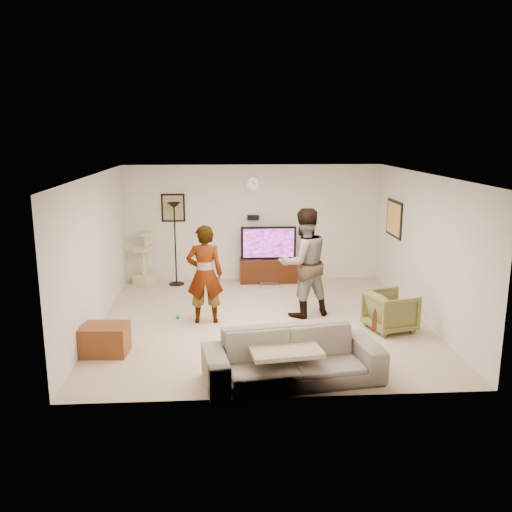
{
  "coord_description": "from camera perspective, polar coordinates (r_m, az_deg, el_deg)",
  "views": [
    {
      "loc": [
        -0.68,
        -8.78,
        3.17
      ],
      "look_at": [
        -0.1,
        0.2,
        1.1
      ],
      "focal_mm": 37.95,
      "sensor_mm": 36.0,
      "label": 1
    }
  ],
  "objects": [
    {
      "name": "floor",
      "position": [
        9.36,
        0.69,
        -6.93
      ],
      "size": [
        5.5,
        5.5,
        0.02
      ],
      "primitive_type": "cube",
      "color": "#C2AA8D",
      "rests_on": "ground"
    },
    {
      "name": "wall_front",
      "position": [
        6.36,
        2.62,
        -4.65
      ],
      "size": [
        5.5,
        0.04,
        2.5
      ],
      "primitive_type": "cube",
      "color": "beige",
      "rests_on": "floor"
    },
    {
      "name": "armchair",
      "position": [
        9.11,
        14.0,
        -5.67
      ],
      "size": [
        0.87,
        0.85,
        0.65
      ],
      "primitive_type": "imported",
      "rotation": [
        0.0,
        0.0,
        1.84
      ],
      "color": "brown",
      "rests_on": "floor"
    },
    {
      "name": "wall_clock",
      "position": [
        11.57,
        -0.32,
        7.63
      ],
      "size": [
        0.26,
        0.04,
        0.26
      ],
      "primitive_type": "cylinder",
      "rotation": [
        1.57,
        0.0,
        0.0
      ],
      "color": "white",
      "rests_on": "wall_back"
    },
    {
      "name": "picture_right",
      "position": [
        11.05,
        14.35,
        3.84
      ],
      "size": [
        0.03,
        0.78,
        0.62
      ],
      "primitive_type": "cube",
      "color": "gold",
      "rests_on": "wall_right"
    },
    {
      "name": "sofa",
      "position": [
        7.13,
        3.89,
        -10.55
      ],
      "size": [
        2.39,
        1.22,
        0.67
      ],
      "primitive_type": "imported",
      "rotation": [
        0.0,
        0.0,
        0.15
      ],
      "color": "slate",
      "rests_on": "floor"
    },
    {
      "name": "tv",
      "position": [
        11.56,
        1.32,
        1.41
      ],
      "size": [
        1.18,
        0.08,
        0.7
      ],
      "primitive_type": "cube",
      "color": "black",
      "rests_on": "tv_stand"
    },
    {
      "name": "person_left",
      "position": [
        9.11,
        -5.43,
        -1.93
      ],
      "size": [
        0.62,
        0.41,
        1.68
      ],
      "primitive_type": "imported",
      "rotation": [
        0.0,
        0.0,
        3.15
      ],
      "color": "beige",
      "rests_on": "floor"
    },
    {
      "name": "wall_back",
      "position": [
        11.7,
        -0.33,
        3.49
      ],
      "size": [
        5.5,
        0.04,
        2.5
      ],
      "primitive_type": "cube",
      "color": "beige",
      "rests_on": "floor"
    },
    {
      "name": "console_box",
      "position": [
        11.37,
        1.5,
        -3.07
      ],
      "size": [
        0.4,
        0.3,
        0.07
      ],
      "primitive_type": "cube",
      "color": "silver",
      "rests_on": "floor"
    },
    {
      "name": "side_table",
      "position": [
        8.28,
        -15.61,
        -8.47
      ],
      "size": [
        0.68,
        0.53,
        0.44
      ],
      "primitive_type": "cube",
      "rotation": [
        0.0,
        0.0,
        -0.06
      ],
      "color": "#602F14",
      "rests_on": "floor"
    },
    {
      "name": "wall_speaker",
      "position": [
        11.62,
        -0.31,
        4.08
      ],
      "size": [
        0.25,
        0.1,
        0.1
      ],
      "primitive_type": "cube",
      "color": "black",
      "rests_on": "wall_back"
    },
    {
      "name": "picture_back",
      "position": [
        11.66,
        -8.73,
        5.04
      ],
      "size": [
        0.42,
        0.03,
        0.52
      ],
      "primitive_type": "cube",
      "color": "olive",
      "rests_on": "wall_back"
    },
    {
      "name": "throw_blanket",
      "position": [
        7.07,
        2.99,
        -9.72
      ],
      "size": [
        0.99,
        0.81,
        0.06
      ],
      "primitive_type": "cube",
      "rotation": [
        0.0,
        0.0,
        0.14
      ],
      "color": "tan",
      "rests_on": "sofa"
    },
    {
      "name": "wall_left",
      "position": [
        9.22,
        -16.59,
        0.36
      ],
      "size": [
        0.04,
        5.5,
        2.5
      ],
      "primitive_type": "cube",
      "color": "beige",
      "rests_on": "floor"
    },
    {
      "name": "ceiling",
      "position": [
        8.83,
        0.73,
        8.64
      ],
      "size": [
        5.5,
        5.5,
        0.02
      ],
      "primitive_type": "cube",
      "color": "white",
      "rests_on": "wall_back"
    },
    {
      "name": "floor_lamp",
      "position": [
        11.45,
        -8.51,
        1.23
      ],
      "size": [
        0.32,
        0.32,
        1.75
      ],
      "primitive_type": "cylinder",
      "color": "black",
      "rests_on": "floor"
    },
    {
      "name": "cat_tree",
      "position": [
        11.69,
        -11.78,
        -0.21
      ],
      "size": [
        0.48,
        0.48,
        1.13
      ],
      "primitive_type": "cube",
      "rotation": [
        0.0,
        0.0,
        -0.4
      ],
      "color": "#CABA7F",
      "rests_on": "floor"
    },
    {
      "name": "tv_stand",
      "position": [
        11.69,
        1.3,
        -1.5
      ],
      "size": [
        1.23,
        0.45,
        0.51
      ],
      "primitive_type": "cube",
      "color": "black",
      "rests_on": "floor"
    },
    {
      "name": "toy_ball",
      "position": [
        9.56,
        -8.24,
        -6.37
      ],
      "size": [
        0.07,
        0.07,
        0.07
      ],
      "primitive_type": "sphere",
      "color": "#0D8CA2",
      "rests_on": "floor"
    },
    {
      "name": "beer_bottle",
      "position": [
        7.17,
        12.37,
        -6.75
      ],
      "size": [
        0.06,
        0.06,
        0.25
      ],
      "primitive_type": "cylinder",
      "color": "#4C300D",
      "rests_on": "sofa"
    },
    {
      "name": "wall_right",
      "position": [
        9.62,
        17.28,
        0.82
      ],
      "size": [
        0.04,
        5.5,
        2.5
      ],
      "primitive_type": "cube",
      "color": "beige",
      "rests_on": "floor"
    },
    {
      "name": "person_right",
      "position": [
        9.42,
        5.04,
        -0.71
      ],
      "size": [
        1.12,
        0.99,
        1.91
      ],
      "primitive_type": "imported",
      "rotation": [
        0.0,
        0.0,
        3.48
      ],
      "color": "#354680",
      "rests_on": "floor"
    },
    {
      "name": "tv_screen",
      "position": [
        11.51,
        1.34,
        1.36
      ],
      "size": [
        1.08,
        0.01,
        0.61
      ],
      "primitive_type": "cube",
      "color": "#B734F1",
      "rests_on": "tv"
    }
  ]
}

